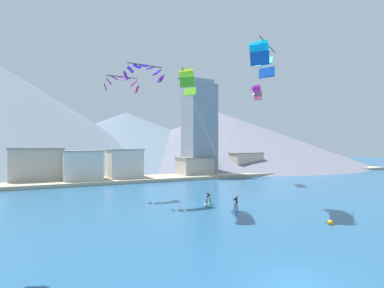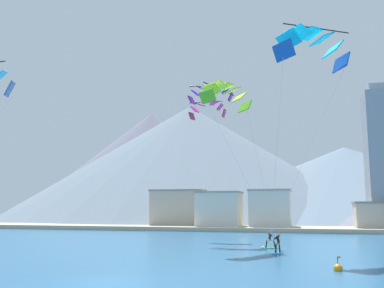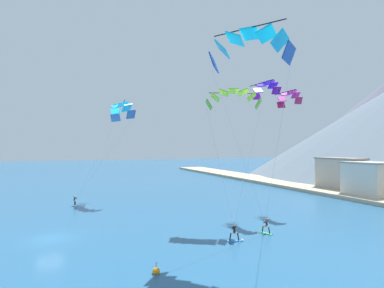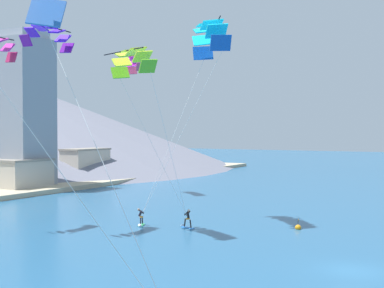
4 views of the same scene
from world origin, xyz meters
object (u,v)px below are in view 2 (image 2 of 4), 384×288
parafoil_kite_near_trail (311,45)px  race_marker_buoy (338,268)px  kitesurfer_near_lead (279,247)px  parafoil_kite_near_lead (226,94)px  parafoil_kite_distant_high_outer (210,92)px  kitesurfer_near_trail (268,243)px  parafoil_kite_distant_mid_solo (207,108)px

parafoil_kite_near_trail → race_marker_buoy: 20.14m
kitesurfer_near_lead → race_marker_buoy: size_ratio=1.77×
kitesurfer_near_lead → parafoil_kite_near_lead: bearing=152.4°
parafoil_kite_near_lead → parafoil_kite_distant_high_outer: size_ratio=2.71×
parafoil_kite_near_lead → race_marker_buoy: 21.33m
kitesurfer_near_lead → kitesurfer_near_trail: 4.47m
kitesurfer_near_lead → parafoil_kite_near_trail: bearing=-10.1°
parafoil_kite_distant_mid_solo → parafoil_kite_near_trail: bearing=-49.5°
race_marker_buoy → parafoil_kite_near_lead: bearing=127.8°
kitesurfer_near_lead → parafoil_kite_near_lead: parafoil_kite_near_lead is taller
parafoil_kite_near_lead → parafoil_kite_distant_mid_solo: size_ratio=2.95×
parafoil_kite_distant_mid_solo → kitesurfer_near_trail: bearing=-51.3°
kitesurfer_near_lead → parafoil_kite_distant_mid_solo: (-9.72, 14.77, 16.28)m
parafoil_kite_near_lead → parafoil_kite_near_trail: 9.50m
race_marker_buoy → parafoil_kite_distant_high_outer: bearing=123.4°
parafoil_kite_distant_mid_solo → race_marker_buoy: parafoil_kite_distant_mid_solo is taller
parafoil_kite_near_trail → kitesurfer_near_trail: bearing=134.0°
kitesurfer_near_trail → parafoil_kite_distant_high_outer: 18.97m
kitesurfer_near_lead → race_marker_buoy: bearing=-65.4°
kitesurfer_near_lead → kitesurfer_near_trail: kitesurfer_near_lead is taller
kitesurfer_near_trail → parafoil_kite_near_trail: (4.71, -4.88, 17.80)m
kitesurfer_near_lead → kitesurfer_near_trail: (-1.31, 4.27, -0.06)m
kitesurfer_near_trail → parafoil_kite_near_trail: bearing=-46.0°
parafoil_kite_near_trail → parafoil_kite_distant_mid_solo: (-13.13, 15.37, -1.45)m
kitesurfer_near_lead → race_marker_buoy: 10.29m
parafoil_kite_near_lead → parafoil_kite_near_trail: (8.39, -3.21, 3.09)m
kitesurfer_near_trail → race_marker_buoy: size_ratio=1.73×
race_marker_buoy → parafoil_kite_near_trail: bearing=95.7°
parafoil_kite_near_lead → race_marker_buoy: bearing=-52.2°
parafoil_kite_near_lead → parafoil_kite_near_trail: size_ratio=0.81×
parafoil_kite_near_lead → parafoil_kite_near_trail: parafoil_kite_near_trail is taller
parafoil_kite_distant_high_outer → parafoil_kite_distant_mid_solo: bearing=107.0°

